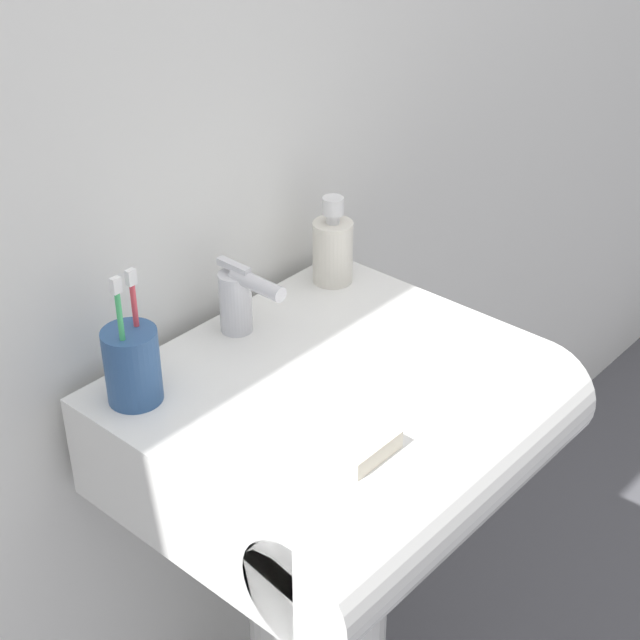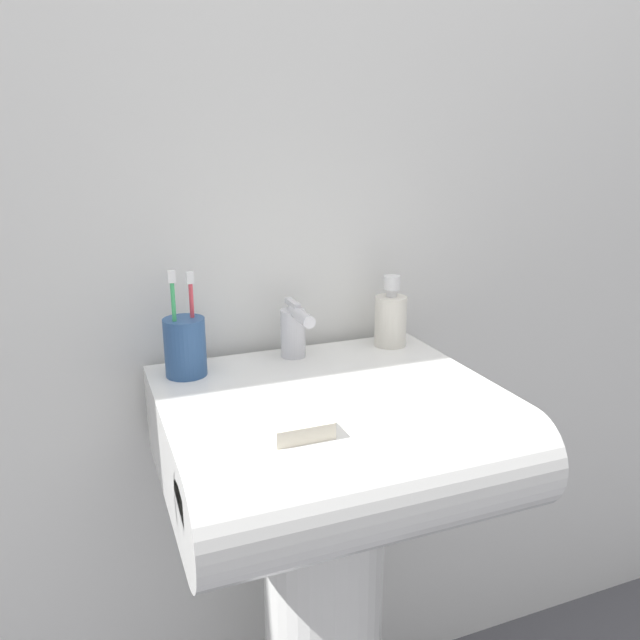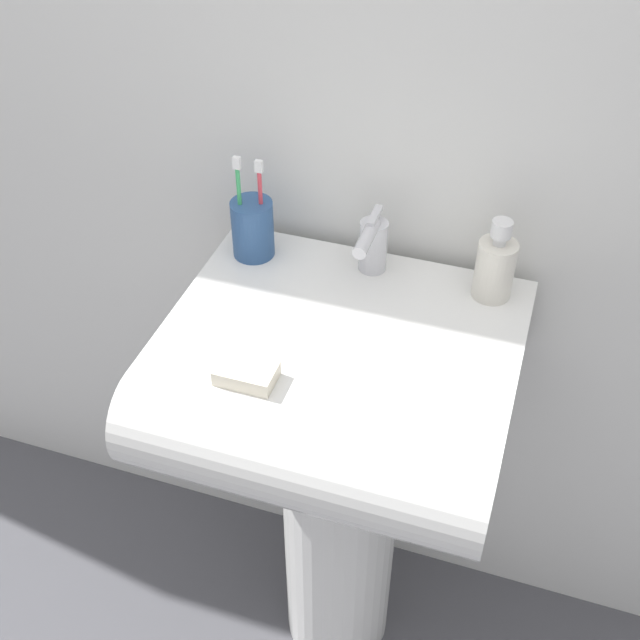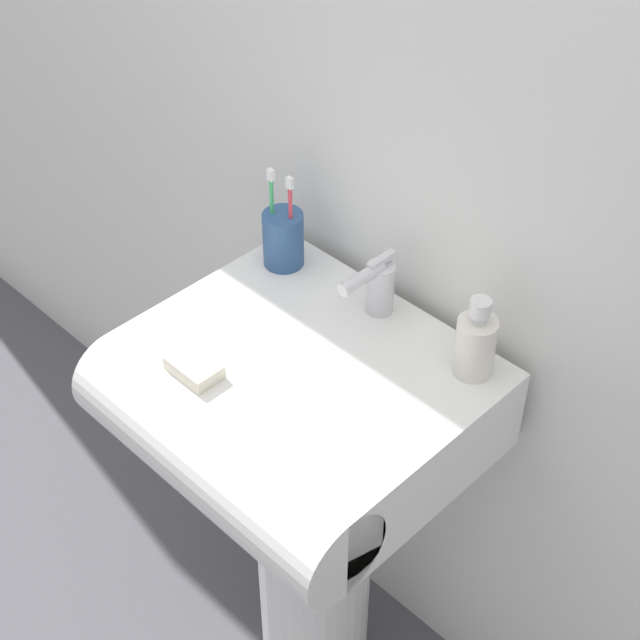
# 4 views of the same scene
# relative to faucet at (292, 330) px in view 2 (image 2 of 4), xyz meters

# --- Properties ---
(wall_back) EXTENTS (5.00, 0.05, 2.40)m
(wall_back) POSITION_rel_faucet_xyz_m (0.00, 0.10, 0.28)
(wall_back) COLOR silver
(wall_back) RESTS_ON ground
(sink_pedestal) EXTENTS (0.22, 0.22, 0.71)m
(sink_pedestal) POSITION_rel_faucet_xyz_m (0.00, -0.14, -0.57)
(sink_pedestal) COLOR white
(sink_pedestal) RESTS_ON ground
(sink_basin) EXTENTS (0.53, 0.48, 0.15)m
(sink_basin) POSITION_rel_faucet_xyz_m (0.00, -0.20, -0.13)
(sink_basin) COLOR white
(sink_basin) RESTS_ON sink_pedestal
(faucet) EXTENTS (0.05, 0.12, 0.11)m
(faucet) POSITION_rel_faucet_xyz_m (0.00, 0.00, 0.00)
(faucet) COLOR silver
(faucet) RESTS_ON sink_basin
(toothbrush_cup) EXTENTS (0.07, 0.07, 0.19)m
(toothbrush_cup) POSITION_rel_faucet_xyz_m (-0.20, -0.02, -0.00)
(toothbrush_cup) COLOR #2D5184
(toothbrush_cup) RESTS_ON sink_basin
(soap_bottle) EXTENTS (0.06, 0.06, 0.14)m
(soap_bottle) POSITION_rel_faucet_xyz_m (0.20, -0.00, 0.00)
(soap_bottle) COLOR silver
(soap_bottle) RESTS_ON sink_basin
(bar_soap) EXTENTS (0.08, 0.05, 0.02)m
(bar_soap) POSITION_rel_faucet_xyz_m (-0.09, -0.30, -0.04)
(bar_soap) COLOR silver
(bar_soap) RESTS_ON sink_basin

